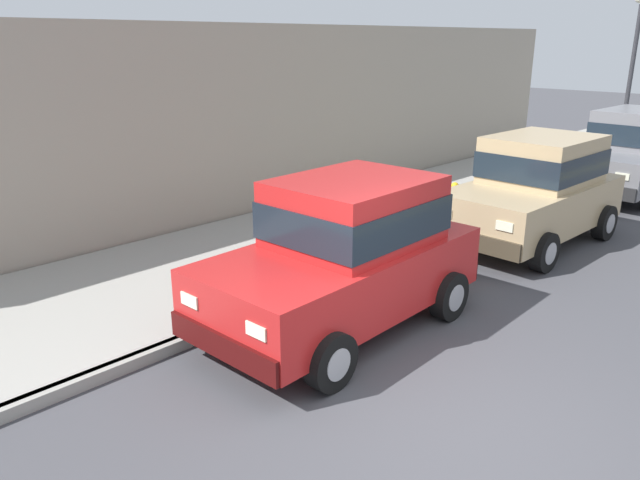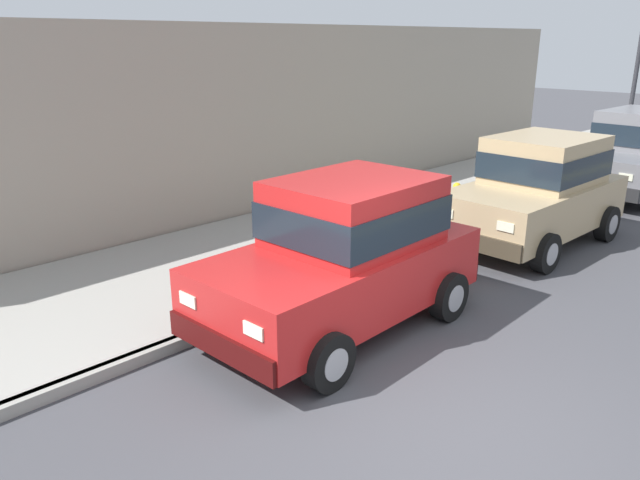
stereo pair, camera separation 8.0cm
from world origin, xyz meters
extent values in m
plane|color=#424247|center=(0.00, 0.00, 0.00)|extent=(80.00, 80.00, 0.00)
cube|color=gray|center=(-3.20, 0.00, 0.07)|extent=(0.16, 64.00, 0.14)
cube|color=#99968E|center=(-5.00, 0.00, 0.07)|extent=(3.60, 64.00, 0.14)
cube|color=red|center=(-2.23, 0.81, 0.70)|extent=(1.82, 3.75, 0.76)
cube|color=red|center=(-2.24, 1.06, 1.48)|extent=(1.57, 1.94, 0.80)
cube|color=#19232D|center=(-2.24, 1.06, 1.42)|extent=(1.60, 1.98, 0.44)
cube|color=#400A0A|center=(-2.18, -0.99, 0.46)|extent=(1.69, 0.25, 0.28)
cube|color=#400A0A|center=(-2.28, 2.61, 0.46)|extent=(1.69, 0.25, 0.28)
cylinder|color=black|center=(-1.34, -0.31, 0.32)|extent=(0.24, 0.65, 0.64)
cylinder|color=#9E9EA3|center=(-1.34, -0.31, 0.32)|extent=(0.25, 0.36, 0.35)
cylinder|color=black|center=(-3.06, -0.36, 0.32)|extent=(0.24, 0.65, 0.64)
cylinder|color=#9E9EA3|center=(-3.06, -0.36, 0.32)|extent=(0.25, 0.36, 0.35)
cylinder|color=black|center=(-1.40, 1.98, 0.32)|extent=(0.24, 0.65, 0.64)
cylinder|color=#9E9EA3|center=(-1.40, 1.98, 0.32)|extent=(0.25, 0.36, 0.35)
cylinder|color=black|center=(-3.12, 1.93, 0.32)|extent=(0.24, 0.65, 0.64)
cylinder|color=#9E9EA3|center=(-3.12, 1.93, 0.32)|extent=(0.25, 0.36, 0.35)
cube|color=#EAEACC|center=(-1.64, -1.01, 0.81)|extent=(0.28, 0.09, 0.14)
cube|color=#EAEACC|center=(-2.71, -1.04, 0.81)|extent=(0.28, 0.09, 0.14)
cube|color=tan|center=(-2.11, 5.64, 0.70)|extent=(1.82, 3.74, 0.76)
cube|color=tan|center=(-2.11, 5.89, 1.48)|extent=(1.56, 1.94, 0.80)
cube|color=#19232D|center=(-2.11, 5.89, 1.42)|extent=(1.60, 1.98, 0.44)
cube|color=#3E3527|center=(-2.16, 3.84, 0.46)|extent=(1.69, 0.24, 0.28)
cube|color=#3E3527|center=(-2.07, 7.44, 0.46)|extent=(1.69, 0.24, 0.28)
cylinder|color=black|center=(-1.28, 4.47, 0.32)|extent=(0.24, 0.65, 0.64)
cylinder|color=#9E9EA3|center=(-1.28, 4.47, 0.32)|extent=(0.25, 0.36, 0.35)
cylinder|color=black|center=(-3.00, 4.52, 0.32)|extent=(0.24, 0.65, 0.64)
cylinder|color=#9E9EA3|center=(-3.00, 4.52, 0.32)|extent=(0.25, 0.36, 0.35)
cylinder|color=black|center=(-1.22, 6.76, 0.32)|extent=(0.24, 0.65, 0.64)
cylinder|color=#9E9EA3|center=(-1.22, 6.76, 0.32)|extent=(0.25, 0.36, 0.35)
cylinder|color=black|center=(-2.94, 6.81, 0.32)|extent=(0.24, 0.65, 0.64)
cylinder|color=#9E9EA3|center=(-2.94, 6.81, 0.32)|extent=(0.25, 0.36, 0.35)
cube|color=#EAEACC|center=(-1.63, 3.80, 0.81)|extent=(0.28, 0.09, 0.14)
cube|color=#EAEACC|center=(-2.69, 3.83, 0.81)|extent=(0.28, 0.09, 0.14)
cube|color=slate|center=(-2.14, 10.90, 0.70)|extent=(1.91, 4.54, 0.76)
cube|color=#252527|center=(-2.19, 8.71, 0.46)|extent=(1.77, 0.24, 0.28)
cylinder|color=black|center=(-3.07, 9.53, 0.32)|extent=(0.24, 0.65, 0.64)
cylinder|color=#9E9EA3|center=(-3.07, 9.53, 0.32)|extent=(0.25, 0.36, 0.35)
cylinder|color=black|center=(-3.00, 12.32, 0.32)|extent=(0.24, 0.65, 0.64)
cylinder|color=#9E9EA3|center=(-3.00, 12.32, 0.32)|extent=(0.25, 0.36, 0.35)
cube|color=#EAEACC|center=(-1.63, 8.66, 0.81)|extent=(0.28, 0.09, 0.14)
cube|color=#EAEACC|center=(-2.75, 8.69, 0.81)|extent=(0.28, 0.09, 0.14)
ellipsoid|color=tan|center=(-4.34, 2.07, 0.42)|extent=(0.48, 0.38, 0.20)
cylinder|color=tan|center=(-4.24, 2.18, 0.23)|extent=(0.05, 0.05, 0.18)
cylinder|color=tan|center=(-4.19, 2.08, 0.23)|extent=(0.05, 0.05, 0.18)
cylinder|color=tan|center=(-4.49, 2.06, 0.23)|extent=(0.05, 0.05, 0.18)
cylinder|color=tan|center=(-4.44, 1.95, 0.23)|extent=(0.05, 0.05, 0.18)
sphere|color=tan|center=(-4.08, 2.20, 0.51)|extent=(0.17, 0.17, 0.17)
ellipsoid|color=brown|center=(-4.00, 2.24, 0.49)|extent=(0.13, 0.11, 0.06)
cone|color=tan|center=(-4.11, 2.24, 0.59)|extent=(0.06, 0.06, 0.07)
cone|color=tan|center=(-4.07, 2.15, 0.59)|extent=(0.06, 0.06, 0.07)
cylinder|color=tan|center=(-4.57, 1.95, 0.48)|extent=(0.12, 0.08, 0.13)
cylinder|color=gold|center=(-3.65, 5.60, 0.17)|extent=(0.24, 0.24, 0.06)
cylinder|color=gold|center=(-3.65, 5.60, 0.47)|extent=(0.17, 0.17, 0.55)
sphere|color=gold|center=(-3.65, 5.60, 0.79)|extent=(0.15, 0.15, 0.15)
cylinder|color=gold|center=(-3.77, 5.60, 0.50)|extent=(0.10, 0.07, 0.07)
cylinder|color=gold|center=(-3.53, 5.60, 0.50)|extent=(0.10, 0.07, 0.07)
cylinder|color=#2D2D33|center=(-3.55, 14.09, 2.24)|extent=(0.12, 0.12, 4.20)
cube|color=#9E9384|center=(-7.10, 4.96, 1.88)|extent=(0.50, 20.00, 3.75)
camera|label=1|loc=(2.49, -4.39, 3.48)|focal=34.40mm
camera|label=2|loc=(2.54, -4.34, 3.48)|focal=34.40mm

